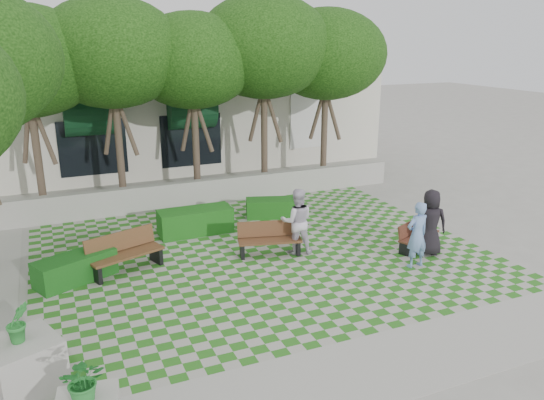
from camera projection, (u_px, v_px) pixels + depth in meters
name	position (u px, v px, depth m)	size (l,w,h in m)	color
ground	(277.00, 269.00, 13.88)	(90.00, 90.00, 0.00)	gray
lawn	(263.00, 255.00, 14.76)	(12.00, 12.00, 0.00)	#2B721E
sidewalk_south	(380.00, 367.00, 9.76)	(16.00, 2.00, 0.01)	#9E9B93
retaining_wall	(208.00, 191.00, 19.19)	(15.00, 0.36, 0.90)	#9E9B93
bench_east	(417.00, 235.00, 15.11)	(1.62, 1.09, 0.81)	#532A1C
bench_mid	(269.00, 239.00, 14.69)	(1.83, 1.00, 0.92)	#4F2F1B
bench_west	(125.00, 253.00, 13.62)	(2.03, 1.26, 1.01)	#50321B
hedge_midright	(273.00, 208.00, 17.80)	(1.78, 0.71, 0.62)	#164E14
hedge_midleft	(195.00, 221.00, 16.28)	(2.22, 0.89, 0.78)	#165215
hedge_west	(75.00, 268.00, 13.10)	(1.93, 0.77, 0.68)	#134815
planter_back	(25.00, 366.00, 8.81)	(1.37, 1.37, 1.76)	#9E9B93
person_blue	(417.00, 235.00, 13.76)	(0.65, 0.43, 1.79)	#7395D1
person_dark	(430.00, 223.00, 14.55)	(0.91, 0.59, 1.86)	black
person_white	(297.00, 221.00, 14.66)	(0.91, 0.71, 1.87)	silver
tree_row	(149.00, 58.00, 16.87)	(17.70, 13.40, 7.41)	#47382B
building	(178.00, 107.00, 25.84)	(18.00, 8.92, 5.15)	beige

